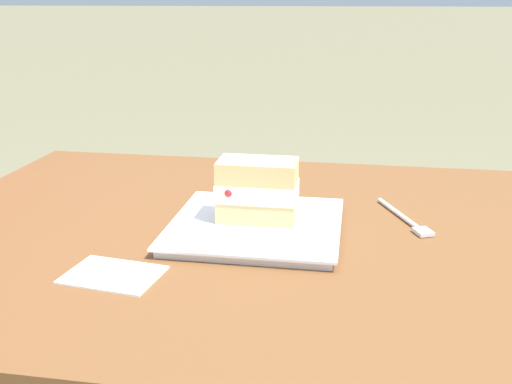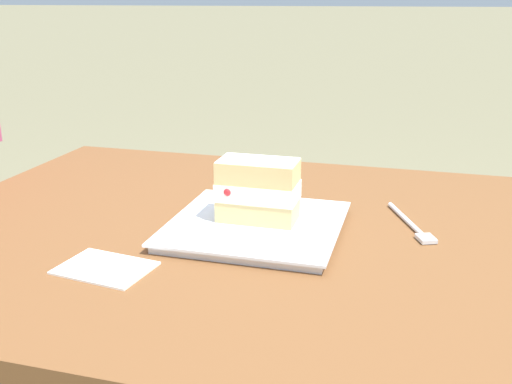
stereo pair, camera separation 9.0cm
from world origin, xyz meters
name	(u,v)px [view 1 (the left image)]	position (x,y,z in m)	size (l,w,h in m)	color
patio_table	(327,296)	(0.00, 0.00, 0.63)	(1.34, 0.82, 0.74)	brown
dessert_plate	(256,226)	(0.11, 0.01, 0.75)	(0.26, 0.26, 0.02)	white
cake_slice	(258,190)	(0.11, 0.00, 0.80)	(0.12, 0.08, 0.10)	#E0C17A
dessert_fork	(406,219)	(-0.12, -0.07, 0.74)	(0.08, 0.16, 0.01)	silver
paper_napkin	(113,275)	(0.27, 0.19, 0.74)	(0.13, 0.10, 0.00)	white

